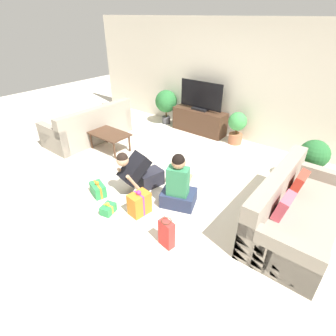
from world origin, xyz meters
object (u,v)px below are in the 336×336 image
at_px(person_kneeling, 139,172).
at_px(person_sitting, 178,187).
at_px(potted_plant_corner_right, 313,157).
at_px(gift_bag_a, 167,233).
at_px(gift_box_c, 139,203).
at_px(dog, 176,171).
at_px(tv_console, 199,121).
at_px(potted_plant_back_right, 237,126).
at_px(gift_box_b, 98,189).
at_px(coffee_table, 109,135).
at_px(sofa_right, 295,213).
at_px(gift_box_a, 108,209).
at_px(sofa_left, 90,128).
at_px(potted_plant_back_left, 166,102).
at_px(tv, 201,98).

bearing_deg(person_kneeling, person_sitting, 17.88).
height_order(potted_plant_corner_right, gift_bag_a, potted_plant_corner_right).
distance_m(person_sitting, gift_box_c, 0.64).
distance_m(person_kneeling, gift_box_c, 0.65).
bearing_deg(gift_box_c, person_sitting, 56.86).
bearing_deg(gift_box_c, dog, 96.85).
xyz_separation_m(potted_plant_corner_right, dog, (-1.90, -1.35, -0.35)).
relative_size(tv_console, person_kneeling, 1.66).
xyz_separation_m(potted_plant_back_right, dog, (-0.14, -2.12, -0.25)).
bearing_deg(person_sitting, gift_box_b, 6.59).
bearing_deg(potted_plant_corner_right, coffee_table, -161.33).
relative_size(sofa_right, gift_box_c, 4.81).
distance_m(coffee_table, tv_console, 2.32).
bearing_deg(tv_console, potted_plant_corner_right, -16.38).
relative_size(sofa_right, dog, 3.70).
xyz_separation_m(gift_box_b, gift_box_c, (0.87, 0.10, 0.07)).
height_order(person_kneeling, gift_box_a, person_kneeling).
bearing_deg(dog, gift_box_b, 54.07).
xyz_separation_m(coffee_table, gift_box_b, (1.14, -1.26, -0.25)).
bearing_deg(gift_box_b, gift_box_c, 6.44).
relative_size(sofa_left, potted_plant_back_right, 2.67).
bearing_deg(sofa_right, gift_bag_a, 138.53).
relative_size(sofa_left, person_sitting, 2.15).
xyz_separation_m(potted_plant_back_left, gift_box_c, (2.07, -3.21, -0.41)).
bearing_deg(gift_bag_a, person_kneeling, 148.60).
bearing_deg(sofa_right, potted_plant_corner_right, 6.03).
height_order(sofa_left, person_kneeling, sofa_left).
bearing_deg(gift_box_b, sofa_left, 145.66).
bearing_deg(gift_box_c, gift_box_b, -173.56).
bearing_deg(person_sitting, potted_plant_back_right, -103.44).
bearing_deg(dog, potted_plant_back_right, -97.64).
height_order(sofa_right, gift_box_a, sofa_right).
bearing_deg(gift_bag_a, sofa_right, 48.53).
height_order(sofa_right, person_kneeling, sofa_right).
bearing_deg(dog, gift_box_a, 75.90).
distance_m(potted_plant_back_right, person_kneeling, 2.79).
xyz_separation_m(sofa_left, potted_plant_back_left, (0.77, 1.96, 0.30)).
height_order(coffee_table, tv, tv).
bearing_deg(gift_box_a, gift_box_b, 157.50).
bearing_deg(potted_plant_back_left, gift_box_a, -64.29).
xyz_separation_m(coffee_table, tv, (0.98, 2.10, 0.53)).
xyz_separation_m(dog, gift_box_b, (-0.74, -1.18, -0.08)).
distance_m(sofa_right, potted_plant_back_right, 2.85).
bearing_deg(potted_plant_back_right, dog, -93.69).
bearing_deg(gift_box_c, sofa_left, 156.27).
distance_m(potted_plant_corner_right, potted_plant_back_left, 3.92).
relative_size(person_kneeling, gift_box_a, 3.18).
xyz_separation_m(sofa_right, person_kneeling, (-2.35, -0.63, 0.06)).
bearing_deg(tv, tv_console, 180.00).
distance_m(sofa_right, person_sitting, 1.67).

